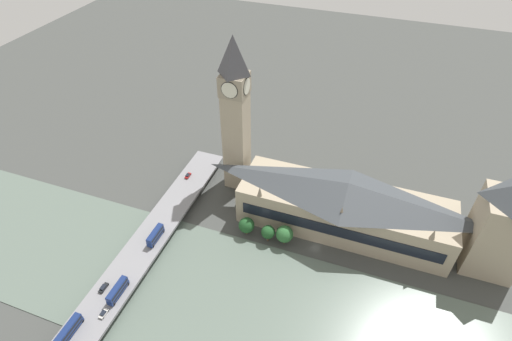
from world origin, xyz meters
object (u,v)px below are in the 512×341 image
Objects in this scene: double_decker_bus_mid at (69,330)px; car_northbound_tail at (188,176)px; clock_tower at (236,113)px; car_northbound_mid at (103,313)px; car_southbound_lead at (103,288)px; victoria_tower at (503,227)px; double_decker_bus_lead at (118,290)px; parliament_hall at (344,206)px; road_bridge at (132,264)px; double_decker_bus_rear at (155,235)px.

double_decker_bus_mid is 2.79× the size of car_northbound_tail.
clock_tower is 19.54× the size of car_northbound_mid.
car_northbound_tail is 0.94× the size of car_southbound_lead.
double_decker_bus_lead is at bearing 116.79° from victoria_tower.
double_decker_bus_lead is (-66.77, 72.48, -6.19)m from parliament_hall.
car_northbound_mid is (-8.98, 0.32, -1.94)m from double_decker_bus_lead.
victoria_tower reaches higher than road_bridge.
victoria_tower reaches higher than double_decker_bus_mid.
double_decker_bus_rear is (47.45, -6.10, 0.17)m from double_decker_bus_mid.
victoria_tower is (0.05, -59.87, 9.27)m from parliament_hall.
car_northbound_tail reaches higher than car_southbound_lead.
car_northbound_tail is (2.87, 138.92, -17.34)m from victoria_tower.
car_northbound_tail is (88.78, -0.10, -1.79)m from double_decker_bus_mid.
victoria_tower is at bearing -96.07° from clock_tower.
double_decker_bus_rear reaches higher than road_bridge.
clock_tower is 106.79m from double_decker_bus_mid.
parliament_hall is at bearing -92.12° from car_northbound_tail.
double_decker_bus_rear is at bearing 117.73° from parliament_hall.
victoria_tower is 0.32× the size of road_bridge.
car_northbound_tail is 69.63m from car_southbound_lead.
parliament_hall is at bearing -62.27° from double_decker_bus_rear.
victoria_tower reaches higher than double_decker_bus_lead.
double_decker_bus_mid is (-33.21, 2.87, 3.37)m from road_bridge.
double_decker_bus_rear is at bearing 160.81° from clock_tower.
car_northbound_mid is (-37.34, -0.25, -2.01)m from double_decker_bus_rear.
road_bridge is 38.55× the size of car_northbound_mid.
double_decker_bus_rear is 2.48× the size of car_northbound_tail.
double_decker_bus_mid is at bearing 175.06° from road_bridge.
double_decker_bus_rear is at bearing 0.39° from car_northbound_mid.
road_bridge is at bearing -177.15° from car_northbound_tail.
car_northbound_tail is at bearing 8.26° from double_decker_bus_rear.
parliament_hall is 104.01m from car_southbound_lead.
car_southbound_lead is (-69.63, 0.34, -0.01)m from car_northbound_tail.
road_bridge is (-52.70, 136.15, -18.92)m from victoria_tower.
double_decker_bus_rear is at bearing -12.63° from car_southbound_lead.
parliament_hall reaches higher than double_decker_bus_lead.
parliament_hall is 98.74m from double_decker_bus_lead.
double_decker_bus_mid reaches higher than road_bridge.
double_decker_bus_lead reaches higher than car_southbound_lead.
car_northbound_tail is at bearing -0.07° from double_decker_bus_mid.
car_northbound_tail is at bearing 5.39° from double_decker_bus_lead.
double_decker_bus_rear is (14.24, -3.23, 3.54)m from road_bridge.
victoria_tower is 147.22m from road_bridge.
clock_tower is at bearing -19.19° from double_decker_bus_rear.
victoria_tower is 140.03m from car_northbound_tail.
car_southbound_lead is (0.06, 6.92, -1.90)m from double_decker_bus_lead.
parliament_hall is 82.76m from double_decker_bus_rear.
clock_tower is 7.06× the size of double_decker_bus_lead.
clock_tower is at bearing -17.82° from road_bridge.
clock_tower reaches higher than double_decker_bus_mid.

